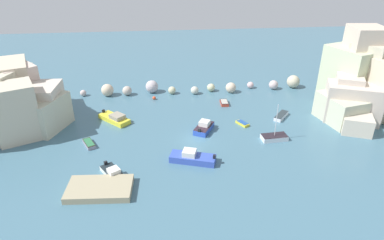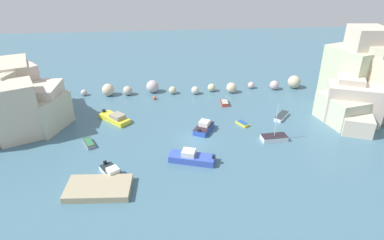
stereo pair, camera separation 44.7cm
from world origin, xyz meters
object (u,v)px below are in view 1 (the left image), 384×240
Objects in this scene: moored_boat_0 at (113,172)px; moored_boat_3 at (274,137)px; moored_boat_1 at (192,158)px; moored_boat_4 at (89,144)px; moored_boat_8 at (204,127)px; moored_boat_5 at (224,103)px; moored_boat_7 at (115,118)px; stone_dock at (100,189)px; moored_boat_2 at (242,123)px; moored_boat_6 at (281,116)px; channel_buoy at (154,98)px.

moored_boat_3 is at bearing 74.35° from moored_boat_0.
moored_boat_3 reaches higher than moored_boat_1.
moored_boat_8 is (18.34, 2.76, 0.33)m from moored_boat_4.
moored_boat_0 is at bearing -168.73° from moored_boat_3.
moored_boat_5 is 21.17m from moored_boat_7.
moored_boat_2 is at bearing 35.58° from stone_dock.
moored_boat_7 is (-22.06, 3.54, 0.34)m from moored_boat_2.
moored_boat_4 reaches higher than moored_boat_2.
stone_dock is 2.95× the size of moored_boat_5.
moored_boat_4 is 33.41m from moored_boat_6.
moored_boat_1 is 16.62m from moored_boat_4.
channel_buoy is 0.14× the size of moored_boat_8.
moored_boat_0 is at bearing -88.51° from moored_boat_2.
moored_boat_7 is at bearing 100.47° from moored_boat_8.
moored_boat_1 is 14.24m from moored_boat_2.
channel_buoy is at bearing 59.51° from moored_boat_8.
moored_boat_6 is 14.89m from moored_boat_8.
moored_boat_3 is 2.26× the size of moored_boat_5.
moored_boat_2 is (15.16, -12.43, -0.11)m from channel_buoy.
moored_boat_7 is (-20.52, -5.20, 0.26)m from moored_boat_5.
moored_boat_4 is (-10.11, -16.70, -0.04)m from channel_buoy.
moored_boat_3 reaches higher than stone_dock.
moored_boat_2 is at bearing 143.83° from moored_boat_6.
moored_boat_8 is (15.13, -5.05, 0.07)m from moored_boat_7.
moored_boat_1 is 2.60× the size of moored_boat_2.
moored_boat_8 is at bearing 26.83° from moored_boat_7.
moored_boat_7 reaches higher than moored_boat_2.
moored_boat_6 is (28.36, 14.50, -0.15)m from moored_boat_0.
moored_boat_4 is at bearing -59.42° from moored_boat_5.
stone_dock is 19.33m from moored_boat_7.
moored_boat_5 is 11.37m from moored_boat_6.
moored_boat_5 is at bearing 1.21° from moored_boat_8.
moored_boat_2 is 0.79× the size of moored_boat_4.
stone_dock is 32.00m from moored_boat_5.
moored_boat_5 is 11.59m from moored_boat_8.
moored_boat_4 is (-25.27, -4.27, 0.08)m from moored_boat_2.
moored_boat_6 reaches higher than moored_boat_4.
moored_boat_0 is 0.66× the size of moored_boat_1.
moored_boat_4 is at bearing 127.48° from moored_boat_8.
moored_boat_5 is at bearing -15.15° from channel_buoy.
moored_boat_7 is at bearing -30.62° from moored_boat_1.
moored_boat_8 is at bearing 142.93° from moored_boat_6.
moored_boat_2 is 0.97× the size of moored_boat_5.
moored_boat_8 is at bearing -25.89° from moored_boat_5.
moored_boat_0 is 16.18m from moored_boat_7.
moored_boat_2 is at bearing -115.58° from moored_boat_1.
moored_boat_3 is at bearing -81.76° from moored_boat_8.
moored_boat_0 reaches higher than moored_boat_4.
moored_boat_4 is at bearing -121.17° from channel_buoy.
moored_boat_4 is 27.07m from moored_boat_5.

